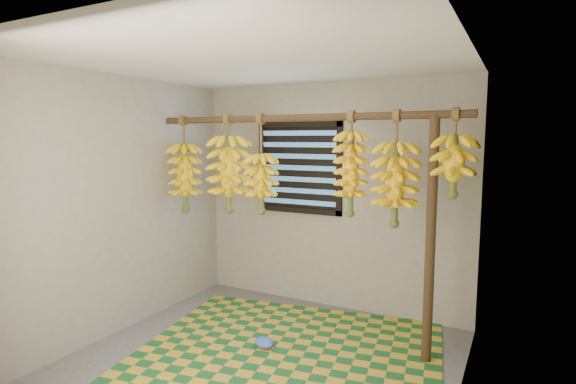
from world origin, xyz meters
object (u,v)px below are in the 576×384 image
Objects in this scene: banana_bunch_c at (261,183)px; banana_bunch_f at (454,166)px; banana_bunch_b at (229,174)px; banana_bunch_a at (185,178)px; banana_bunch_e at (395,184)px; plastic_bag at (264,342)px; banana_bunch_d at (351,173)px; woven_mat at (290,350)px; support_post at (430,242)px.

banana_bunch_f is (1.71, -0.00, 0.21)m from banana_bunch_c.
banana_bunch_c is (0.37, 0.00, -0.07)m from banana_bunch_b.
banana_bunch_a and banana_bunch_e have the same top height.
plastic_bag is at bearing -157.47° from banana_bunch_e.
banana_bunch_f is (0.44, -0.00, 0.16)m from banana_bunch_e.
banana_bunch_b is 1.01× the size of banana_bunch_c.
banana_bunch_a is at bearing 180.00° from banana_bunch_d.
woven_mat is 1.68m from banana_bunch_e.
plastic_bag is 0.20× the size of banana_bunch_a.
banana_bunch_a is 1.46× the size of banana_bunch_f.
banana_bunch_b is 2.09m from banana_bunch_f.
banana_bunch_d is at bearing 33.82° from plastic_bag.
banana_bunch_e is at bearing 180.00° from support_post.
banana_bunch_d is at bearing 180.00° from banana_bunch_f.
banana_bunch_f is at bearing 0.00° from banana_bunch_d.
plastic_bag is 0.21× the size of banana_bunch_c.
banana_bunch_b is 1.40× the size of banana_bunch_f.
banana_bunch_c is at bearing 144.67° from woven_mat.
banana_bunch_c is 0.90m from banana_bunch_d.
support_post is 2.02× the size of banana_bunch_a.
banana_bunch_f is at bearing 15.73° from woven_mat.
banana_bunch_b reaches higher than plastic_bag.
banana_bunch_e is (2.20, 0.00, 0.03)m from banana_bunch_a.
banana_bunch_f reaches higher than woven_mat.
support_post is 0.86m from banana_bunch_d.
banana_bunch_f is at bearing 16.03° from plastic_bag.
woven_mat is 3.68× the size of banana_bunch_f.
banana_bunch_c reaches higher than support_post.
banana_bunch_b is (0.56, 0.00, 0.06)m from banana_bunch_a.
banana_bunch_e is 1.40× the size of banana_bunch_f.
banana_bunch_c is at bearing 180.00° from support_post.
woven_mat is 12.47× the size of plastic_bag.
banana_bunch_c and banana_bunch_d have the same top height.
banana_bunch_e is 0.47m from banana_bunch_f.
support_post reaches higher than woven_mat.
support_post is 2.11× the size of banana_bunch_e.
banana_bunch_d is at bearing -0.00° from banana_bunch_a.
support_post is 0.63m from banana_bunch_f.
banana_bunch_b and banana_bunch_c have the same top height.
banana_bunch_d is (1.26, -0.00, 0.05)m from banana_bunch_b.
banana_bunch_e reaches higher than woven_mat.
banana_bunch_b is at bearing 0.00° from banana_bunch_a.
banana_bunch_e reaches higher than plastic_bag.
banana_bunch_f is at bearing -0.00° from banana_bunch_c.
plastic_bag is 0.21× the size of banana_bunch_b.
plastic_bag is (-1.30, -0.42, -0.95)m from support_post.
banana_bunch_d is (0.89, -0.00, 0.13)m from banana_bunch_c.
banana_bunch_c is (-0.49, 0.35, 1.39)m from woven_mat.
banana_bunch_c is at bearing 122.80° from plastic_bag.
banana_bunch_c is at bearing 180.00° from banana_bunch_f.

